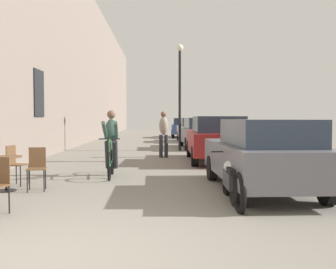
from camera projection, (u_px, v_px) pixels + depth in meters
The scene contains 15 objects.
ground_plane at pixel (50, 261), 4.02m from camera, with size 88.00×88.00×0.00m, color gray.
building_facade_left at pixel (59, 47), 17.71m from camera, with size 0.54×68.00×9.59m.
cafe_table_mid at pixel (6, 166), 7.86m from camera, with size 0.64×0.64×0.72m.
cafe_chair_mid_toward_street at pixel (37, 166), 7.95m from camera, with size 0.45×0.45×0.89m.
cafe_chair_mid_toward_wall at pixel (15, 162), 8.56m from camera, with size 0.46×0.46×0.89m.
cyclist_on_bicycle at pixel (111, 145), 9.87m from camera, with size 0.52×1.76×1.74m.
pedestrian_near at pixel (112, 134), 13.17m from camera, with size 0.36×0.27×1.73m.
pedestrian_mid at pixel (164, 131), 14.63m from camera, with size 0.34×0.25×1.77m.
street_lamp at pixel (180, 83), 17.60m from camera, with size 0.32×0.32×4.90m.
parked_car_nearest at pixel (262, 154), 7.78m from camera, with size 1.83×4.19×1.48m.
parked_car_second at pixel (216, 138), 13.22m from camera, with size 1.95×4.44×1.56m.
parked_car_third at pixel (200, 132), 19.10m from camera, with size 1.94×4.35×1.52m.
parked_car_fourth at pixel (192, 129), 24.57m from camera, with size 1.83×4.27×1.51m.
parked_car_fifth at pixel (183, 127), 29.95m from camera, with size 1.87×4.29×1.51m.
parked_motorcycle at pixel (233, 180), 6.82m from camera, with size 0.62×2.15×0.92m.
Camera 1 is at (1.15, -3.99, 1.50)m, focal length 40.89 mm.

